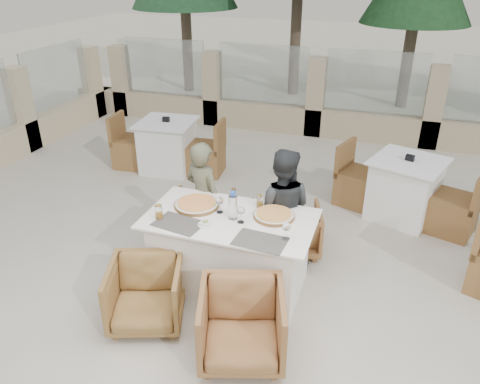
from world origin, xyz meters
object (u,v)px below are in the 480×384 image
(pizza_right, at_px, (274,215))
(pizza_left, at_px, (197,204))
(olive_dish, at_px, (206,223))
(wine_glass_centre, at_px, (220,204))
(bg_table_a, at_px, (168,146))
(armchair_near_right, at_px, (242,325))
(bg_table_b, at_px, (404,189))
(dining_table, at_px, (230,252))
(armchair_far_right, at_px, (294,229))
(wine_glass_near, at_px, (241,214))
(beer_glass_left, at_px, (159,212))
(beer_glass_right, at_px, (260,201))
(armchair_far_left, at_px, (203,222))
(armchair_near_left, at_px, (146,294))
(wine_glass_corner, at_px, (286,230))
(water_bottle, at_px, (233,205))
(diner_left, at_px, (204,199))
(diner_right, at_px, (281,210))

(pizza_right, bearing_deg, pizza_left, -177.60)
(pizza_left, relative_size, olive_dish, 4.01)
(wine_glass_centre, distance_m, bg_table_a, 2.96)
(armchair_near_right, height_order, bg_table_b, bg_table_b)
(dining_table, relative_size, armchair_far_right, 2.71)
(wine_glass_near, bearing_deg, beer_glass_left, -166.97)
(beer_glass_right, relative_size, olive_dish, 1.17)
(dining_table, distance_m, olive_dish, 0.48)
(wine_glass_centre, relative_size, armchair_far_left, 0.27)
(wine_glass_near, xyz_separation_m, armchair_near_left, (-0.66, -0.69, -0.57))
(bg_table_a, bearing_deg, wine_glass_corner, -51.97)
(water_bottle, height_order, diner_left, diner_left)
(water_bottle, height_order, bg_table_a, water_bottle)
(pizza_right, distance_m, diner_left, 0.95)
(pizza_right, relative_size, water_bottle, 1.39)
(dining_table, height_order, armchair_far_right, dining_table)
(pizza_left, bearing_deg, armchair_far_left, 106.87)
(diner_left, bearing_deg, armchair_near_right, 145.44)
(armchair_near_left, relative_size, bg_table_a, 0.40)
(water_bottle, height_order, beer_glass_right, water_bottle)
(bg_table_a, bearing_deg, armchair_far_right, -39.86)
(wine_glass_corner, xyz_separation_m, armchair_near_left, (-1.12, -0.54, -0.57))
(pizza_right, xyz_separation_m, bg_table_b, (1.20, 1.85, -0.41))
(water_bottle, height_order, armchair_far_right, water_bottle)
(wine_glass_centre, distance_m, wine_glass_corner, 0.76)
(armchair_far_right, relative_size, bg_table_b, 0.36)
(armchair_near_left, bearing_deg, bg_table_a, 93.48)
(diner_right, bearing_deg, bg_table_a, -46.67)
(dining_table, height_order, pizza_right, pizza_right)
(pizza_right, relative_size, wine_glass_centre, 2.12)
(dining_table, xyz_separation_m, wine_glass_corner, (0.59, -0.19, 0.48))
(wine_glass_near, distance_m, diner_right, 0.64)
(bg_table_a, bearing_deg, pizza_left, -62.46)
(olive_dish, bearing_deg, armchair_near_left, -124.21)
(armchair_far_left, relative_size, armchair_near_right, 0.98)
(beer_glass_right, height_order, armchair_near_left, beer_glass_right)
(pizza_right, distance_m, armchair_near_left, 1.37)
(pizza_right, xyz_separation_m, beer_glass_left, (-1.02, -0.36, 0.04))
(olive_dish, xyz_separation_m, diner_left, (-0.31, 0.70, -0.15))
(pizza_left, height_order, bg_table_b, pizza_left)
(beer_glass_left, xyz_separation_m, bg_table_a, (-1.24, 2.63, -0.45))
(wine_glass_near, relative_size, armchair_far_right, 0.31)
(armchair_far_right, bearing_deg, armchair_near_right, 71.01)
(wine_glass_corner, bearing_deg, wine_glass_near, 162.42)
(bg_table_b, bearing_deg, beer_glass_left, -116.26)
(dining_table, distance_m, beer_glass_right, 0.57)
(water_bottle, xyz_separation_m, armchair_near_left, (-0.57, -0.73, -0.61))
(pizza_left, height_order, armchair_far_left, pizza_left)
(pizza_right, relative_size, bg_table_b, 0.24)
(pizza_right, xyz_separation_m, water_bottle, (-0.36, -0.15, 0.11))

